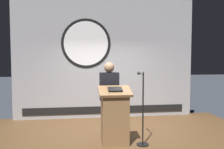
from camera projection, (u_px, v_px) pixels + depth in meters
The scene contains 5 objects.
stage_platform at pixel (115, 143), 5.93m from camera, with size 6.40×4.00×0.30m, color brown.
banner_display at pixel (104, 58), 7.62m from camera, with size 5.03×0.12×3.33m.
podium at pixel (115, 116), 5.39m from camera, with size 0.64×0.50×1.15m.
speaker_person at pixel (109, 99), 5.84m from camera, with size 0.40×0.26×1.62m.
microphone_stand at pixel (142, 119), 5.37m from camera, with size 0.24×0.52×1.45m.
Camera 1 is at (-0.88, -5.74, 2.09)m, focal length 43.70 mm.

